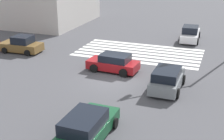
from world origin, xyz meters
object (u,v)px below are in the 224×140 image
at_px(car_1, 86,127).
at_px(car_6, 190,34).
at_px(car_2, 114,63).
at_px(traffic_signal_mast, 218,2).
at_px(car_4, 167,79).
at_px(car_3, 22,45).

bearing_deg(car_1, car_6, -5.86).
bearing_deg(car_6, car_2, 156.04).
xyz_separation_m(car_1, car_2, (2.18, -10.10, -0.02)).
distance_m(traffic_signal_mast, car_6, 8.86).
distance_m(car_2, car_6, 12.92).
height_order(traffic_signal_mast, car_6, traffic_signal_mast).
distance_m(car_1, car_6, 22.27).
bearing_deg(car_1, car_2, 12.90).
height_order(car_1, car_4, car_4).
distance_m(car_2, car_4, 5.36).
bearing_deg(car_4, car_3, 75.55).
bearing_deg(traffic_signal_mast, car_4, 24.89).
relative_size(traffic_signal_mast, car_6, 1.49).
bearing_deg(car_3, car_1, 134.43).
bearing_deg(car_3, car_4, 163.21).
distance_m(car_1, car_2, 10.33).
bearing_deg(traffic_signal_mast, car_6, -113.25).
distance_m(traffic_signal_mast, car_4, 8.96).
height_order(car_3, car_4, car_3).
xyz_separation_m(traffic_signal_mast, car_2, (7.53, 5.02, -4.71)).
xyz_separation_m(car_1, car_3, (12.55, -11.93, 0.00)).
xyz_separation_m(car_3, car_4, (-15.27, 4.02, 0.05)).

